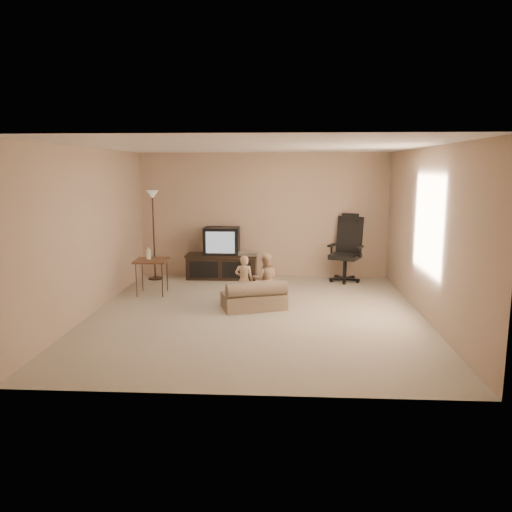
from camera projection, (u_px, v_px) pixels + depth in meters
The scene contains 9 objects.
floor at pixel (256, 314), 7.58m from camera, with size 5.50×5.50×0.00m, color #BEB497.
room_shell at pixel (256, 215), 7.32m from camera, with size 5.50×5.50×5.50m.
tv_stand at pixel (222, 257), 10.00m from camera, with size 1.45×0.54×1.03m.
office_chair at pixel (346, 257), 9.77m from camera, with size 0.81×0.82×1.32m.
side_table at pixel (151, 261), 8.71m from camera, with size 0.58×0.58×0.84m.
floor_lamp at pixel (153, 215), 9.77m from camera, with size 0.27×0.27×1.76m.
child_sofa at pixel (255, 297), 7.81m from camera, with size 1.09×0.83×0.47m.
toddler_left at pixel (244, 281), 7.99m from camera, with size 0.30×0.22×0.82m, color #DCAF89.
toddler_right at pixel (265, 279), 8.02m from camera, with size 0.41×0.23×0.85m, color #DCAF89.
Camera 1 is at (0.41, -7.30, 2.19)m, focal length 35.00 mm.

